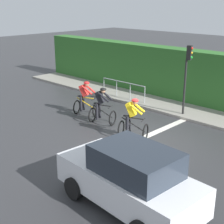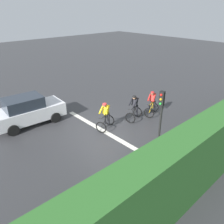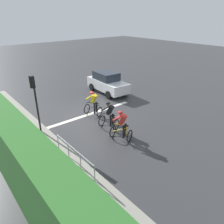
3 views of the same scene
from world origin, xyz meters
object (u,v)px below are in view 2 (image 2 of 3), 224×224
(traffic_light_near_crossing, at_px, (161,115))
(pedestrian_railing_kerbside, at_px, (201,118))
(cyclist_mid, at_px, (106,116))
(cyclist_second, at_px, (134,108))
(cyclist_lead, at_px, (152,103))
(car_white, at_px, (28,111))

(traffic_light_near_crossing, bearing_deg, pedestrian_railing_kerbside, 89.14)
(cyclist_mid, relative_size, pedestrian_railing_kerbside, 0.54)
(cyclist_second, distance_m, cyclist_mid, 2.12)
(cyclist_lead, xyz_separation_m, pedestrian_railing_kerbside, (3.18, 0.46, -0.03))
(cyclist_second, distance_m, pedestrian_railing_kerbside, 3.93)
(car_white, height_order, traffic_light_near_crossing, traffic_light_near_crossing)
(cyclist_second, height_order, traffic_light_near_crossing, traffic_light_near_crossing)
(cyclist_lead, distance_m, car_white, 7.78)
(car_white, distance_m, traffic_light_near_crossing, 8.07)
(car_white, height_order, pedestrian_railing_kerbside, car_white)
(car_white, bearing_deg, traffic_light_near_crossing, 22.35)
(cyclist_lead, height_order, cyclist_second, same)
(traffic_light_near_crossing, xyz_separation_m, pedestrian_railing_kerbside, (0.06, 3.97, -1.45))
(traffic_light_near_crossing, bearing_deg, cyclist_second, 148.23)
(cyclist_mid, bearing_deg, traffic_light_near_crossing, -0.27)
(cyclist_mid, distance_m, traffic_light_near_crossing, 4.00)
(cyclist_second, bearing_deg, cyclist_mid, -99.02)
(cyclist_mid, height_order, car_white, car_white)
(cyclist_lead, relative_size, cyclist_second, 1.00)
(cyclist_second, height_order, car_white, car_white)
(car_white, bearing_deg, cyclist_lead, 57.07)
(cyclist_lead, distance_m, pedestrian_railing_kerbside, 3.22)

